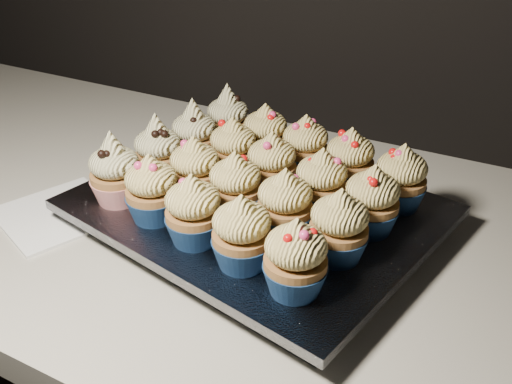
# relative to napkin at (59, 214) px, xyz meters

# --- Properties ---
(worktop) EXTENTS (2.44, 0.64, 0.04)m
(worktop) POSITION_rel_napkin_xyz_m (0.12, 0.12, -0.02)
(worktop) COLOR beige
(worktop) RESTS_ON cabinet
(napkin) EXTENTS (0.18, 0.18, 0.00)m
(napkin) POSITION_rel_napkin_xyz_m (0.00, 0.00, 0.00)
(napkin) COLOR white
(napkin) RESTS_ON worktop
(baking_tray) EXTENTS (0.43, 0.36, 0.02)m
(baking_tray) POSITION_rel_napkin_xyz_m (0.24, 0.10, 0.01)
(baking_tray) COLOR black
(baking_tray) RESTS_ON worktop
(foil_lining) EXTENTS (0.47, 0.40, 0.01)m
(foil_lining) POSITION_rel_napkin_xyz_m (0.24, 0.10, 0.03)
(foil_lining) COLOR silver
(foil_lining) RESTS_ON baking_tray
(cupcake_0) EXTENTS (0.06, 0.06, 0.10)m
(cupcake_0) POSITION_rel_napkin_xyz_m (0.09, 0.02, 0.07)
(cupcake_0) COLOR red
(cupcake_0) RESTS_ON foil_lining
(cupcake_1) EXTENTS (0.06, 0.06, 0.08)m
(cupcake_1) POSITION_rel_napkin_xyz_m (0.15, 0.01, 0.07)
(cupcake_1) COLOR navy
(cupcake_1) RESTS_ON foil_lining
(cupcake_2) EXTENTS (0.06, 0.06, 0.08)m
(cupcake_2) POSITION_rel_napkin_xyz_m (0.22, -0.00, 0.07)
(cupcake_2) COLOR navy
(cupcake_2) RESTS_ON foil_lining
(cupcake_3) EXTENTS (0.06, 0.06, 0.08)m
(cupcake_3) POSITION_rel_napkin_xyz_m (0.29, -0.02, 0.07)
(cupcake_3) COLOR navy
(cupcake_3) RESTS_ON foil_lining
(cupcake_4) EXTENTS (0.06, 0.06, 0.08)m
(cupcake_4) POSITION_rel_napkin_xyz_m (0.35, -0.03, 0.07)
(cupcake_4) COLOR navy
(cupcake_4) RESTS_ON foil_lining
(cupcake_5) EXTENTS (0.06, 0.06, 0.10)m
(cupcake_5) POSITION_rel_napkin_xyz_m (0.10, 0.09, 0.07)
(cupcake_5) COLOR red
(cupcake_5) RESTS_ON foil_lining
(cupcake_6) EXTENTS (0.06, 0.06, 0.08)m
(cupcake_6) POSITION_rel_napkin_xyz_m (0.17, 0.08, 0.07)
(cupcake_6) COLOR navy
(cupcake_6) RESTS_ON foil_lining
(cupcake_7) EXTENTS (0.06, 0.06, 0.08)m
(cupcake_7) POSITION_rel_napkin_xyz_m (0.23, 0.06, 0.07)
(cupcake_7) COLOR navy
(cupcake_7) RESTS_ON foil_lining
(cupcake_8) EXTENTS (0.06, 0.06, 0.08)m
(cupcake_8) POSITION_rel_napkin_xyz_m (0.30, 0.05, 0.07)
(cupcake_8) COLOR navy
(cupcake_8) RESTS_ON foil_lining
(cupcake_9) EXTENTS (0.06, 0.06, 0.08)m
(cupcake_9) POSITION_rel_napkin_xyz_m (0.37, 0.04, 0.07)
(cupcake_9) COLOR navy
(cupcake_9) RESTS_ON foil_lining
(cupcake_10) EXTENTS (0.06, 0.06, 0.10)m
(cupcake_10) POSITION_rel_napkin_xyz_m (0.11, 0.16, 0.07)
(cupcake_10) COLOR red
(cupcake_10) RESTS_ON foil_lining
(cupcake_11) EXTENTS (0.06, 0.06, 0.08)m
(cupcake_11) POSITION_rel_napkin_xyz_m (0.18, 0.15, 0.07)
(cupcake_11) COLOR navy
(cupcake_11) RESTS_ON foil_lining
(cupcake_12) EXTENTS (0.06, 0.06, 0.08)m
(cupcake_12) POSITION_rel_napkin_xyz_m (0.24, 0.13, 0.07)
(cupcake_12) COLOR navy
(cupcake_12) RESTS_ON foil_lining
(cupcake_13) EXTENTS (0.06, 0.06, 0.08)m
(cupcake_13) POSITION_rel_napkin_xyz_m (0.32, 0.12, 0.07)
(cupcake_13) COLOR navy
(cupcake_13) RESTS_ON foil_lining
(cupcake_14) EXTENTS (0.06, 0.06, 0.08)m
(cupcake_14) POSITION_rel_napkin_xyz_m (0.38, 0.11, 0.07)
(cupcake_14) COLOR navy
(cupcake_14) RESTS_ON foil_lining
(cupcake_15) EXTENTS (0.06, 0.06, 0.10)m
(cupcake_15) POSITION_rel_napkin_xyz_m (0.12, 0.23, 0.07)
(cupcake_15) COLOR red
(cupcake_15) RESTS_ON foil_lining
(cupcake_16) EXTENTS (0.06, 0.06, 0.08)m
(cupcake_16) POSITION_rel_napkin_xyz_m (0.19, 0.21, 0.07)
(cupcake_16) COLOR navy
(cupcake_16) RESTS_ON foil_lining
(cupcake_17) EXTENTS (0.06, 0.06, 0.08)m
(cupcake_17) POSITION_rel_napkin_xyz_m (0.26, 0.20, 0.07)
(cupcake_17) COLOR navy
(cupcake_17) RESTS_ON foil_lining
(cupcake_18) EXTENTS (0.06, 0.06, 0.08)m
(cupcake_18) POSITION_rel_napkin_xyz_m (0.32, 0.19, 0.07)
(cupcake_18) COLOR navy
(cupcake_18) RESTS_ON foil_lining
(cupcake_19) EXTENTS (0.06, 0.06, 0.08)m
(cupcake_19) POSITION_rel_napkin_xyz_m (0.39, 0.17, 0.07)
(cupcake_19) COLOR navy
(cupcake_19) RESTS_ON foil_lining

